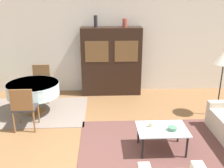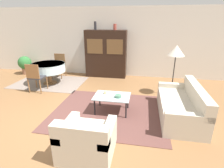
# 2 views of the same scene
# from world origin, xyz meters

# --- Properties ---
(ground_plane) EXTENTS (14.00, 14.00, 0.00)m
(ground_plane) POSITION_xyz_m (0.00, 0.00, 0.00)
(ground_plane) COLOR brown
(wall_back) EXTENTS (10.00, 0.06, 2.70)m
(wall_back) POSITION_xyz_m (0.00, 3.63, 1.35)
(wall_back) COLOR silver
(wall_back) RESTS_ON ground_plane
(area_rug) EXTENTS (2.80, 2.34, 0.01)m
(area_rug) POSITION_xyz_m (0.97, 0.43, 0.01)
(area_rug) COLOR brown
(area_rug) RESTS_ON ground_plane
(dining_rug) EXTENTS (2.49, 1.70, 0.01)m
(dining_rug) POSITION_xyz_m (-1.64, 2.20, 0.01)
(dining_rug) COLOR gray
(dining_rug) RESTS_ON ground_plane
(coffee_table) EXTENTS (0.88, 0.63, 0.43)m
(coffee_table) POSITION_xyz_m (1.04, 0.45, 0.39)
(coffee_table) COLOR black
(coffee_table) RESTS_ON area_rug
(display_cabinet) EXTENTS (1.62, 0.45, 1.85)m
(display_cabinet) POSITION_xyz_m (0.27, 3.36, 0.92)
(display_cabinet) COLOR black
(display_cabinet) RESTS_ON ground_plane
(dining_table) EXTENTS (1.19, 1.19, 0.74)m
(dining_table) POSITION_xyz_m (-1.59, 2.13, 0.59)
(dining_table) COLOR brown
(dining_table) RESTS_ON dining_rug
(dining_chair_near) EXTENTS (0.44, 0.44, 0.92)m
(dining_chair_near) POSITION_xyz_m (-1.59, 1.32, 0.54)
(dining_chair_near) COLOR brown
(dining_chair_near) RESTS_ON dining_rug
(dining_chair_far) EXTENTS (0.44, 0.44, 0.92)m
(dining_chair_far) POSITION_xyz_m (-1.59, 2.94, 0.54)
(dining_chair_far) COLOR brown
(dining_chair_far) RESTS_ON dining_rug
(floor_lamp) EXTENTS (0.49, 0.49, 1.53)m
(floor_lamp) POSITION_xyz_m (2.67, 1.84, 1.33)
(floor_lamp) COLOR black
(floor_lamp) RESTS_ON ground_plane
(cup) EXTENTS (0.07, 0.07, 0.08)m
(cup) POSITION_xyz_m (0.85, 0.52, 0.48)
(cup) COLOR tan
(cup) RESTS_ON coffee_table
(bowl) EXTENTS (0.16, 0.16, 0.06)m
(bowl) POSITION_xyz_m (1.20, 0.38, 0.47)
(bowl) COLOR #4C7A60
(bowl) RESTS_ON coffee_table
(vase_tall) EXTENTS (0.10, 0.10, 0.31)m
(vase_tall) POSITION_xyz_m (-0.14, 3.36, 2.00)
(vase_tall) COLOR #232328
(vase_tall) RESTS_ON display_cabinet
(vase_short) EXTENTS (0.12, 0.12, 0.22)m
(vase_short) POSITION_xyz_m (0.62, 3.36, 1.96)
(vase_short) COLOR #9E4238
(vase_short) RESTS_ON display_cabinet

